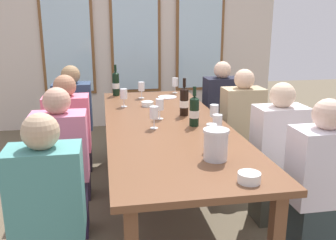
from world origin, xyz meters
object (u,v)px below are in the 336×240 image
(white_plate_0, at_px, (167,97))
(seated_person_3, at_px, (242,129))
(wine_glass_7, at_px, (160,105))
(seated_person_6, at_px, (74,122))
(tasting_bowl_1, at_px, (147,104))
(wine_glass_4, at_px, (141,87))
(wine_bottle_1, at_px, (184,101))
(seated_person_7, at_px, (221,113))
(seated_person_2, at_px, (69,141))
(seated_person_4, at_px, (49,219))
(dining_table, at_px, (166,130))
(seated_person_0, at_px, (62,168))
(tasting_bowl_0, at_px, (249,178))
(seated_person_5, at_px, (320,191))
(wine_glass_0, at_px, (175,82))
(wine_glass_3, at_px, (214,111))
(metal_pitcher, at_px, (216,144))
(wine_bottle_0, at_px, (116,84))
(wine_bottle_2, at_px, (194,111))
(wine_glass_1, at_px, (217,123))
(wine_glass_5, at_px, (124,94))
(wine_glass_2, at_px, (211,133))
(seated_person_1, at_px, (277,157))
(wine_glass_6, at_px, (154,114))

(white_plate_0, xyz_separation_m, seated_person_3, (0.62, -0.60, -0.22))
(wine_glass_7, bearing_deg, seated_person_6, 133.33)
(tasting_bowl_1, distance_m, wine_glass_4, 0.40)
(wine_bottle_1, relative_size, seated_person_7, 0.30)
(wine_glass_4, height_order, seated_person_2, seated_person_2)
(tasting_bowl_1, bearing_deg, seated_person_4, -114.23)
(wine_glass_7, bearing_deg, dining_table, -76.38)
(seated_person_0, relative_size, seated_person_2, 1.00)
(tasting_bowl_0, distance_m, seated_person_4, 1.08)
(wine_glass_7, xyz_separation_m, seated_person_7, (0.84, 0.90, -0.34))
(seated_person_5, bearing_deg, wine_glass_4, 114.75)
(wine_glass_0, relative_size, seated_person_5, 0.16)
(white_plate_0, height_order, seated_person_4, seated_person_4)
(tasting_bowl_1, xyz_separation_m, wine_glass_4, (-0.02, 0.38, 0.10))
(wine_glass_3, bearing_deg, metal_pitcher, -106.15)
(wine_bottle_0, relative_size, seated_person_0, 0.30)
(wine_bottle_2, bearing_deg, dining_table, 149.16)
(white_plate_0, relative_size, wine_glass_1, 1.16)
(dining_table, xyz_separation_m, seated_person_7, (0.81, 1.03, -0.15))
(dining_table, relative_size, wine_bottle_2, 8.48)
(metal_pitcher, distance_m, wine_glass_5, 1.56)
(metal_pitcher, height_order, wine_glass_5, metal_pitcher)
(wine_glass_2, bearing_deg, wine_glass_1, 63.84)
(metal_pitcher, xyz_separation_m, seated_person_1, (0.65, 0.48, -0.31))
(wine_glass_6, xyz_separation_m, seated_person_0, (-0.69, -0.15, -0.33))
(wine_glass_4, relative_size, seated_person_6, 0.16)
(wine_glass_6, relative_size, seated_person_7, 0.16)
(wine_glass_3, bearing_deg, wine_bottle_2, 164.39)
(metal_pitcher, relative_size, tasting_bowl_1, 1.64)
(wine_bottle_1, bearing_deg, metal_pitcher, -92.29)
(wine_bottle_2, distance_m, seated_person_3, 0.85)
(wine_bottle_1, xyz_separation_m, seated_person_6, (-1.00, 0.74, -0.34))
(white_plate_0, xyz_separation_m, seated_person_2, (-0.99, -0.68, -0.22))
(dining_table, distance_m, wine_glass_7, 0.23)
(wine_glass_2, xyz_separation_m, seated_person_3, (0.63, 1.07, -0.33))
(wine_glass_3, distance_m, seated_person_5, 0.97)
(wine_glass_3, height_order, seated_person_7, seated_person_7)
(wine_glass_2, bearing_deg, tasting_bowl_0, -83.85)
(dining_table, height_order, wine_glass_2, wine_glass_2)
(seated_person_3, bearing_deg, wine_glass_6, -150.56)
(wine_bottle_1, height_order, wine_glass_6, wine_bottle_1)
(wine_glass_5, height_order, seated_person_4, seated_person_4)
(wine_bottle_1, xyz_separation_m, seated_person_5, (0.61, -1.16, -0.34))
(wine_bottle_0, distance_m, wine_glass_0, 0.67)
(wine_glass_5, xyz_separation_m, seated_person_0, (-0.51, -0.93, -0.34))
(tasting_bowl_1, xyz_separation_m, wine_glass_0, (0.39, 0.60, 0.10))
(wine_glass_6, bearing_deg, seated_person_4, -128.45)
(dining_table, bearing_deg, seated_person_6, 130.35)
(seated_person_6, bearing_deg, tasting_bowl_1, -24.52)
(tasting_bowl_0, bearing_deg, wine_glass_0, 88.01)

